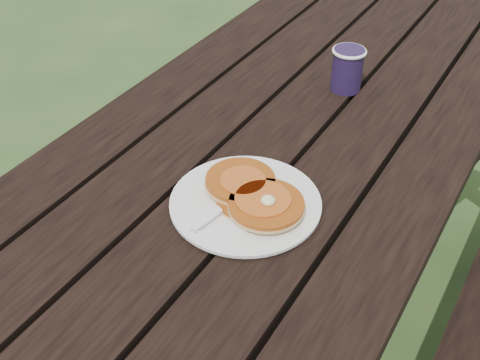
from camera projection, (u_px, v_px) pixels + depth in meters
The scene contains 7 objects.
ground at pixel (280, 331), 1.76m from camera, with size 60.00×60.00×0.00m, color #27441D.
picnic_table at pixel (286, 242), 1.53m from camera, with size 1.36×1.80×0.75m.
plate at pixel (245, 204), 1.06m from camera, with size 0.26×0.26×0.01m, color white.
pancake_stack at pixel (254, 195), 1.05m from camera, with size 0.20×0.16×0.04m.
knife at pixel (250, 225), 1.00m from camera, with size 0.02×0.18×0.01m, color white.
fork at pixel (215, 213), 1.02m from camera, with size 0.03×0.16×0.01m, color white, non-canonical shape.
coffee_cup at pixel (348, 67), 1.34m from camera, with size 0.08×0.08×0.10m.
Camera 1 is at (0.46, -1.00, 1.45)m, focal length 45.00 mm.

